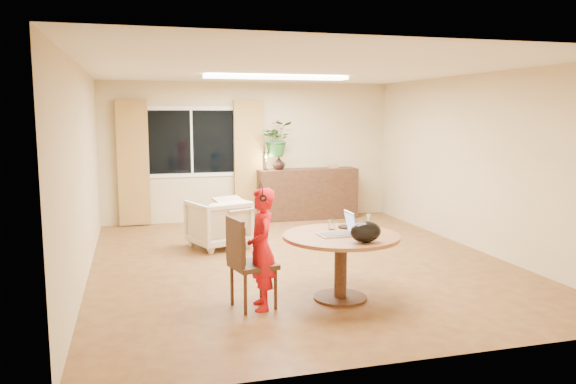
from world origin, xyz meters
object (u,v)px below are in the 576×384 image
object	(u,v)px
armchair	(218,223)
sideboard	(307,194)
dining_chair	(253,262)
dining_table	(341,248)
child	(262,249)

from	to	relation	value
armchair	sideboard	bearing A→B (deg)	-156.85
dining_chair	sideboard	world-z (taller)	dining_chair
armchair	sideboard	distance (m)	2.74
dining_table	dining_chair	world-z (taller)	dining_chair
dining_table	child	xyz separation A→B (m)	(-0.89, -0.05, 0.07)
dining_chair	armchair	xyz separation A→B (m)	(0.04, 2.78, -0.12)
child	sideboard	distance (m)	5.08
dining_chair	armchair	bearing A→B (deg)	75.83
dining_chair	sideboard	size ratio (longest dim) A/B	0.50
dining_table	child	world-z (taller)	child
child	sideboard	world-z (taller)	child
dining_chair	armchair	size ratio (longest dim) A/B	1.20
child	dining_table	bearing A→B (deg)	96.49
armchair	child	bearing A→B (deg)	70.80
dining_table	child	distance (m)	0.90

